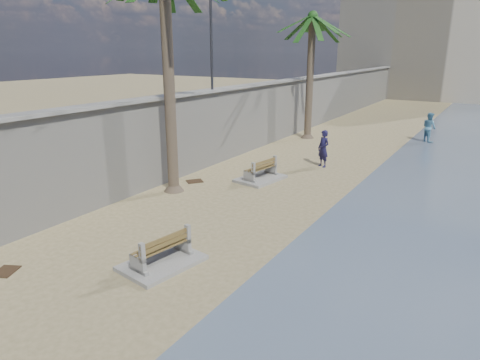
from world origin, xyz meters
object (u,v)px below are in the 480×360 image
at_px(bench_far, 260,171).
at_px(person_b, 429,126).
at_px(person_a, 324,146).
at_px(palm_back, 313,18).
at_px(bench_near, 162,252).

xyz_separation_m(bench_far, person_b, (4.82, 12.41, 0.60)).
relative_size(person_a, person_b, 1.03).
height_order(bench_far, person_a, person_a).
relative_size(bench_far, palm_back, 0.28).
bearing_deg(bench_far, bench_near, -79.35).
bearing_deg(palm_back, bench_near, -79.04).
distance_m(bench_near, person_a, 11.54).
height_order(bench_far, person_b, person_b).
relative_size(bench_near, bench_far, 0.98).
height_order(palm_back, person_b, palm_back).
bearing_deg(bench_near, palm_back, 100.96).
height_order(bench_far, palm_back, palm_back).
relative_size(bench_far, person_b, 1.16).
xyz_separation_m(bench_near, person_a, (-0.03, 11.53, 0.64)).
relative_size(palm_back, person_b, 4.15).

